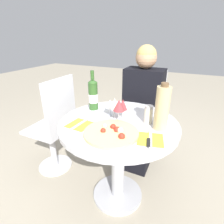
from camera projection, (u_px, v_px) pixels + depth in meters
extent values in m
plane|color=#9E937F|center=(117.00, 194.00, 1.54)|extent=(12.00, 12.00, 0.00)
cylinder|color=#B2B2B7|center=(117.00, 193.00, 1.53)|extent=(0.42, 0.42, 0.02)
cylinder|color=#B2B2B7|center=(118.00, 162.00, 1.40)|extent=(0.10, 0.10, 0.66)
cylinder|color=silver|center=(119.00, 124.00, 1.26)|extent=(0.85, 0.85, 0.04)
cylinder|color=silver|center=(139.00, 152.00, 2.08)|extent=(0.34, 0.34, 0.01)
cylinder|color=silver|center=(140.00, 137.00, 1.99)|extent=(0.06, 0.06, 0.44)
cube|color=silver|center=(142.00, 119.00, 1.90)|extent=(0.38, 0.38, 0.03)
cube|color=silver|center=(148.00, 91.00, 1.94)|extent=(0.38, 0.02, 0.49)
cube|color=black|center=(136.00, 144.00, 1.84)|extent=(0.32, 0.36, 0.47)
cube|color=black|center=(144.00, 94.00, 1.79)|extent=(0.38, 0.24, 0.52)
sphere|color=tan|center=(146.00, 58.00, 1.64)|extent=(0.20, 0.20, 0.20)
sphere|color=tan|center=(147.00, 55.00, 1.63)|extent=(0.19, 0.19, 0.19)
cylinder|color=silver|center=(56.00, 165.00, 1.87)|extent=(0.34, 0.34, 0.01)
cylinder|color=silver|center=(53.00, 148.00, 1.79)|extent=(0.06, 0.06, 0.44)
cube|color=silver|center=(50.00, 128.00, 1.69)|extent=(0.38, 0.38, 0.03)
cube|color=silver|center=(61.00, 106.00, 1.52)|extent=(0.02, 0.38, 0.49)
cylinder|color=#E5C17F|center=(111.00, 133.00, 1.08)|extent=(0.34, 0.34, 0.02)
sphere|color=beige|center=(105.00, 126.00, 1.13)|extent=(0.03, 0.03, 0.03)
sphere|color=#B22D1E|center=(119.00, 130.00, 1.08)|extent=(0.04, 0.04, 0.04)
sphere|color=#B22D1E|center=(117.00, 130.00, 1.08)|extent=(0.04, 0.04, 0.04)
sphere|color=beige|center=(120.00, 130.00, 1.07)|extent=(0.04, 0.04, 0.04)
sphere|color=#B22D1E|center=(122.00, 136.00, 1.01)|extent=(0.04, 0.04, 0.04)
sphere|color=#B22D1E|center=(103.00, 131.00, 1.08)|extent=(0.03, 0.03, 0.03)
sphere|color=#B22D1E|center=(113.00, 127.00, 1.12)|extent=(0.04, 0.04, 0.04)
cylinder|color=#2D5623|center=(93.00, 96.00, 1.42)|extent=(0.07, 0.07, 0.23)
cone|color=#2D5623|center=(93.00, 81.00, 1.37)|extent=(0.07, 0.07, 0.03)
cylinder|color=#2D5623|center=(92.00, 75.00, 1.35)|extent=(0.03, 0.03, 0.07)
cylinder|color=silver|center=(93.00, 98.00, 1.43)|extent=(0.08, 0.08, 0.07)
cylinder|color=tan|center=(162.00, 109.00, 1.10)|extent=(0.09, 0.09, 0.28)
cylinder|color=brown|center=(165.00, 85.00, 1.04)|extent=(0.05, 0.05, 0.02)
cylinder|color=silver|center=(148.00, 116.00, 1.21)|extent=(0.06, 0.06, 0.11)
cylinder|color=#B2B2B7|center=(149.00, 107.00, 1.19)|extent=(0.06, 0.06, 0.02)
cylinder|color=silver|center=(123.00, 118.00, 1.31)|extent=(0.06, 0.06, 0.00)
cylinder|color=silver|center=(123.00, 113.00, 1.29)|extent=(0.01, 0.01, 0.06)
cone|color=#9E383D|center=(123.00, 105.00, 1.27)|extent=(0.07, 0.07, 0.08)
cylinder|color=silver|center=(114.00, 118.00, 1.30)|extent=(0.06, 0.06, 0.00)
cylinder|color=silver|center=(115.00, 113.00, 1.28)|extent=(0.01, 0.01, 0.08)
cone|color=beige|center=(115.00, 103.00, 1.25)|extent=(0.07, 0.07, 0.07)
cylinder|color=silver|center=(110.00, 115.00, 1.35)|extent=(0.06, 0.06, 0.00)
cylinder|color=silver|center=(110.00, 111.00, 1.34)|extent=(0.01, 0.01, 0.06)
cone|color=silver|center=(110.00, 104.00, 1.31)|extent=(0.07, 0.07, 0.06)
cylinder|color=silver|center=(119.00, 122.00, 1.24)|extent=(0.06, 0.06, 0.00)
cylinder|color=silver|center=(119.00, 116.00, 1.23)|extent=(0.01, 0.01, 0.08)
cone|color=#9E383D|center=(120.00, 105.00, 1.19)|extent=(0.08, 0.08, 0.08)
cube|color=yellow|center=(80.00, 125.00, 1.20)|extent=(0.16, 0.16, 0.00)
cube|color=silver|center=(80.00, 124.00, 1.20)|extent=(0.03, 0.19, 0.00)
cube|color=silver|center=(75.00, 127.00, 1.16)|extent=(0.03, 0.09, 0.00)
cube|color=yellow|center=(150.00, 139.00, 1.03)|extent=(0.18, 0.18, 0.00)
cube|color=silver|center=(150.00, 139.00, 1.03)|extent=(0.06, 0.19, 0.00)
cube|color=black|center=(148.00, 142.00, 0.99)|extent=(0.04, 0.09, 0.00)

